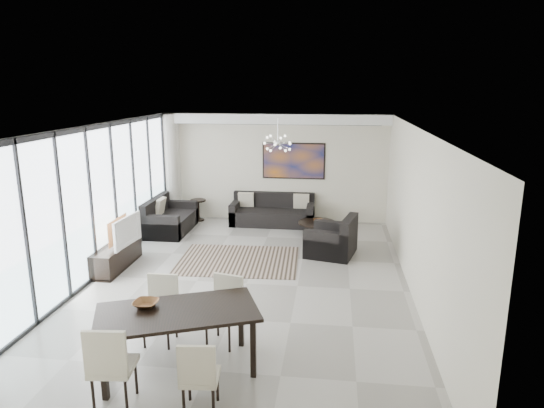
% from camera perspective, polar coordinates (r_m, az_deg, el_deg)
% --- Properties ---
extents(room_shell, '(6.00, 9.00, 2.90)m').
position_cam_1_polar(room_shell, '(8.68, -0.15, -0.66)').
color(room_shell, '#A8A39B').
rests_on(room_shell, ground).
extents(window_wall, '(0.37, 8.95, 2.90)m').
position_cam_1_polar(window_wall, '(9.67, -20.04, 0.10)').
color(window_wall, silver).
rests_on(window_wall, floor).
extents(soffit, '(5.98, 0.40, 0.26)m').
position_cam_1_polar(soffit, '(12.76, 0.28, 9.99)').
color(soffit, white).
rests_on(soffit, room_shell).
extents(painting, '(1.68, 0.04, 0.98)m').
position_cam_1_polar(painting, '(13.00, 2.56, 5.08)').
color(painting, '#B25F18').
rests_on(painting, room_shell).
extents(chandelier, '(0.66, 0.66, 0.71)m').
position_cam_1_polar(chandelier, '(10.98, 0.69, 7.17)').
color(chandelier, silver).
rests_on(chandelier, room_shell).
extents(rug, '(2.58, 2.03, 0.01)m').
position_cam_1_polar(rug, '(10.37, -3.96, -6.62)').
color(rug, black).
rests_on(rug, floor).
extents(coffee_table, '(0.93, 0.93, 0.33)m').
position_cam_1_polar(coffee_table, '(12.09, 5.31, -2.76)').
color(coffee_table, black).
rests_on(coffee_table, floor).
extents(bowl_coffee, '(0.30, 0.30, 0.08)m').
position_cam_1_polar(bowl_coffee, '(12.03, 5.39, -1.96)').
color(bowl_coffee, brown).
rests_on(bowl_coffee, coffee_table).
extents(sofa_main, '(2.20, 0.90, 0.80)m').
position_cam_1_polar(sofa_main, '(12.95, 0.07, -1.18)').
color(sofa_main, black).
rests_on(sofa_main, floor).
extents(loveseat, '(0.96, 1.71, 0.86)m').
position_cam_1_polar(loveseat, '(12.55, -12.08, -1.89)').
color(loveseat, black).
rests_on(loveseat, floor).
extents(armchair, '(1.19, 1.23, 0.87)m').
position_cam_1_polar(armchair, '(10.70, 7.17, -4.40)').
color(armchair, black).
rests_on(armchair, floor).
extents(side_table, '(0.43, 0.43, 0.58)m').
position_cam_1_polar(side_table, '(13.40, -8.67, -0.28)').
color(side_table, black).
rests_on(side_table, floor).
extents(tv_console, '(0.44, 1.56, 0.49)m').
position_cam_1_polar(tv_console, '(10.38, -17.82, -5.87)').
color(tv_console, black).
rests_on(tv_console, floor).
extents(television, '(0.22, 1.03, 0.59)m').
position_cam_1_polar(television, '(10.17, -17.16, -3.03)').
color(television, gray).
rests_on(television, tv_console).
extents(dining_table, '(2.25, 1.69, 0.84)m').
position_cam_1_polar(dining_table, '(6.43, -11.05, -12.89)').
color(dining_table, black).
rests_on(dining_table, floor).
extents(dining_chair_sw, '(0.52, 0.52, 1.04)m').
position_cam_1_polar(dining_chair_sw, '(6.00, -18.56, -17.22)').
color(dining_chair_sw, beige).
rests_on(dining_chair_sw, floor).
extents(dining_chair_se, '(0.46, 0.46, 0.91)m').
position_cam_1_polar(dining_chair_se, '(5.73, -8.62, -19.08)').
color(dining_chair_se, beige).
rests_on(dining_chair_se, floor).
extents(dining_chair_nw, '(0.45, 0.45, 0.98)m').
position_cam_1_polar(dining_chair_nw, '(7.29, -12.88, -11.36)').
color(dining_chair_nw, beige).
rests_on(dining_chair_nw, floor).
extents(dining_chair_ne, '(0.54, 0.54, 0.98)m').
position_cam_1_polar(dining_chair_ne, '(7.11, -5.46, -11.70)').
color(dining_chair_ne, beige).
rests_on(dining_chair_ne, floor).
extents(bowl_dining, '(0.33, 0.33, 0.08)m').
position_cam_1_polar(bowl_dining, '(6.57, -14.62, -11.30)').
color(bowl_dining, brown).
rests_on(bowl_dining, dining_table).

